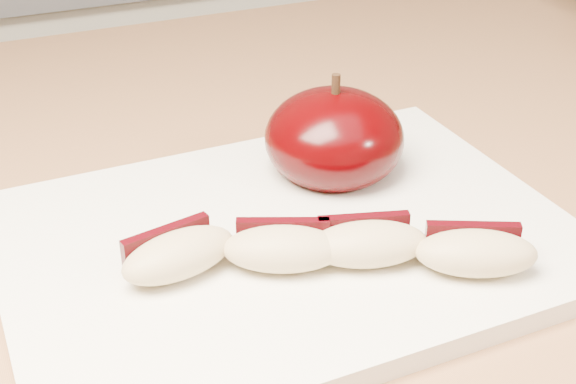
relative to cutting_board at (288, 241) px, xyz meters
name	(u,v)px	position (x,y,z in m)	size (l,w,h in m)	color
back_cabinet	(140,204)	(0.08, 0.79, -0.44)	(2.40, 0.62, 0.94)	silver
cutting_board	(288,241)	(0.00, 0.00, 0.00)	(0.30, 0.22, 0.01)	white
apple_half	(334,138)	(0.05, 0.05, 0.03)	(0.10, 0.10, 0.07)	black
apple_wedge_a	(177,254)	(-0.07, -0.01, 0.02)	(0.07, 0.04, 0.02)	tan
apple_wedge_b	(283,247)	(-0.01, -0.03, 0.02)	(0.07, 0.05, 0.02)	tan
apple_wedge_c	(368,243)	(0.03, -0.04, 0.02)	(0.07, 0.05, 0.02)	tan
apple_wedge_d	(476,252)	(0.07, -0.07, 0.02)	(0.07, 0.05, 0.02)	tan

